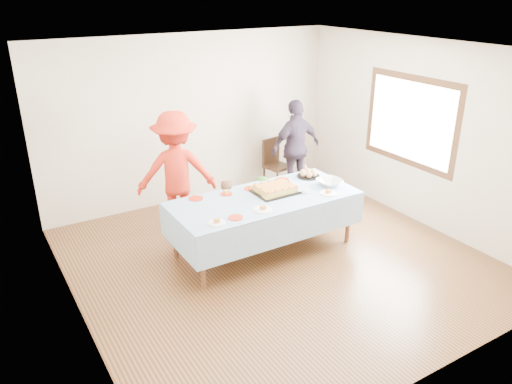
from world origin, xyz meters
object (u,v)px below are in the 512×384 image
(birthday_cake, at_px, (275,189))
(adult_left, at_px, (176,172))
(dining_chair, at_px, (275,161))
(party_table, at_px, (264,201))

(birthday_cake, relative_size, adult_left, 0.33)
(dining_chair, bearing_deg, party_table, -137.48)
(dining_chair, xyz_separation_m, adult_left, (-2.07, -0.57, 0.38))
(dining_chair, relative_size, adult_left, 0.51)
(party_table, height_order, dining_chair, dining_chair)
(party_table, distance_m, adult_left, 1.44)
(party_table, xyz_separation_m, birthday_cake, (0.22, 0.06, 0.10))
(birthday_cake, height_order, dining_chair, dining_chair)
(birthday_cake, relative_size, dining_chair, 0.64)
(birthday_cake, height_order, adult_left, adult_left)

